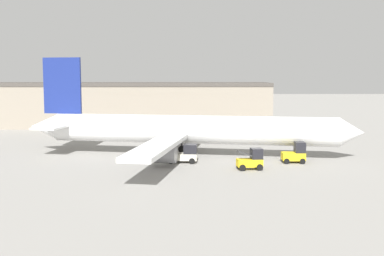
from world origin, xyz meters
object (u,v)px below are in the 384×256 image
(baggage_tug, at_px, (295,153))
(airplane, at_px, (183,129))
(pushback_tug, at_px, (185,154))
(belt_loader_truck, at_px, (251,160))
(ground_crew_worker, at_px, (257,156))

(baggage_tug, bearing_deg, airplane, 158.77)
(pushback_tug, bearing_deg, belt_loader_truck, -26.51)
(ground_crew_worker, relative_size, baggage_tug, 0.63)
(ground_crew_worker, bearing_deg, airplane, -169.34)
(airplane, height_order, belt_loader_truck, airplane)
(airplane, height_order, baggage_tug, airplane)
(baggage_tug, bearing_deg, pushback_tug, 179.82)
(airplane, relative_size, ground_crew_worker, 25.84)
(ground_crew_worker, relative_size, pushback_tug, 0.46)
(belt_loader_truck, relative_size, pushback_tug, 0.80)
(airplane, xyz_separation_m, ground_crew_worker, (8.66, -5.74, -2.51))
(belt_loader_truck, bearing_deg, ground_crew_worker, 66.19)
(pushback_tug, bearing_deg, airplane, 95.76)
(belt_loader_truck, xyz_separation_m, pushback_tug, (-7.36, 4.23, -0.06))
(ground_crew_worker, relative_size, belt_loader_truck, 0.58)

